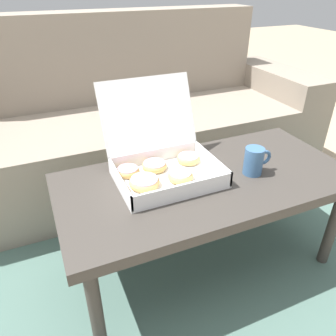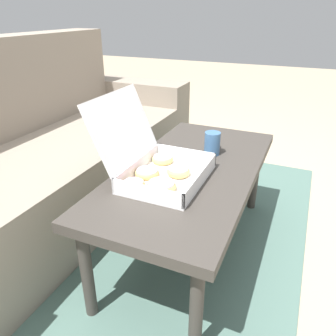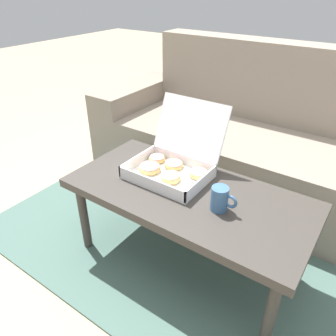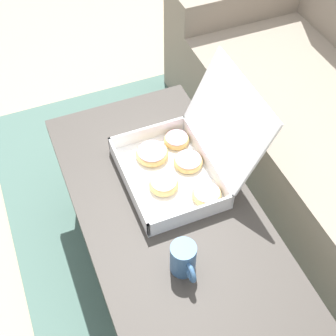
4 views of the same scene
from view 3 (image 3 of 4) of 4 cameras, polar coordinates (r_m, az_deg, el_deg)
name	(u,v)px [view 3 (image 3 of 4)]	position (r m, az deg, el deg)	size (l,w,h in m)	color
ground_plane	(191,255)	(1.78, 3.99, -14.92)	(12.00, 12.00, 0.00)	tan
area_rug	(217,224)	(1.97, 8.61, -9.57)	(2.27, 1.73, 0.01)	#4C6B60
couch	(256,147)	(2.19, 15.09, 3.63)	(2.15, 0.76, 0.92)	gray
coffee_table	(188,199)	(1.48, 3.42, -5.48)	(1.10, 0.53, 0.44)	#3D3833
pastry_box	(173,162)	(1.56, 0.84, 1.09)	(0.37, 0.39, 0.32)	white
coffee_mug	(220,199)	(1.33, 9.09, -5.33)	(0.11, 0.07, 0.10)	#3D6693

